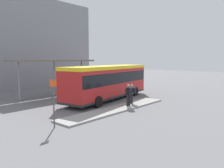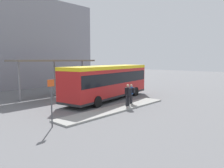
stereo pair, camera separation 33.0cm
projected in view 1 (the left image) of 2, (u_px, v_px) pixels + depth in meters
name	position (u px, v px, depth m)	size (l,w,h in m)	color
ground_plane	(108.00, 99.00, 21.61)	(120.00, 120.00, 0.00)	slate
curb_island	(118.00, 109.00, 17.30)	(11.03, 1.80, 0.12)	#9E9E99
city_bus	(108.00, 80.00, 21.40)	(11.46, 4.23, 3.33)	red
pedestrian_waiting	(132.00, 92.00, 19.02)	(0.46, 0.51, 1.69)	#232328
pedestrian_companion	(129.00, 94.00, 17.91)	(0.51, 0.56, 1.81)	#232328
bicycle_orange	(130.00, 86.00, 29.62)	(0.48, 1.71, 0.75)	black
bicycle_red	(126.00, 86.00, 30.24)	(0.48, 1.63, 0.70)	black
bicycle_blue	(121.00, 85.00, 30.52)	(0.48, 1.52, 0.66)	black
station_shelter	(54.00, 62.00, 23.42)	(9.25, 2.98, 3.92)	#706656
potted_planter_near_shelter	(76.00, 91.00, 22.79)	(0.81, 0.81, 1.32)	slate
platform_sign	(54.00, 101.00, 12.52)	(0.44, 0.08, 2.80)	#4C4C51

